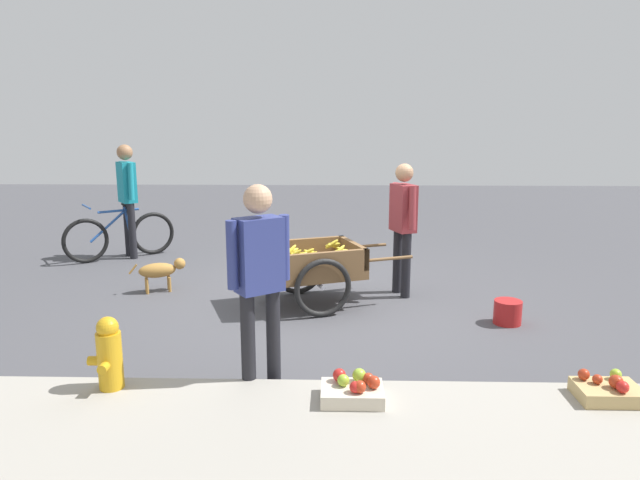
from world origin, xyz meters
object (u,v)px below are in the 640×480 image
(apple_crate, at_px, (353,399))
(bystander_person, at_px, (259,270))
(mixed_fruit_crate, at_px, (607,398))
(fire_hydrant, at_px, (110,361))
(plastic_bucket, at_px, (508,312))
(vendor_person, at_px, (403,218))
(bicycle, at_px, (120,236))
(dog, at_px, (161,270))
(fruit_cart, at_px, (310,267))
(cyclist_person, at_px, (127,190))

(apple_crate, xyz_separation_m, bystander_person, (0.70, -0.40, 0.83))
(mixed_fruit_crate, relative_size, bystander_person, 0.27)
(bystander_person, bearing_deg, mixed_fruit_crate, 172.41)
(fire_hydrant, xyz_separation_m, plastic_bucket, (-3.43, -1.78, -0.21))
(vendor_person, relative_size, bicycle, 1.14)
(dog, bearing_deg, fire_hydrant, 99.46)
(fire_hydrant, relative_size, mixed_fruit_crate, 1.52)
(bicycle, bearing_deg, vendor_person, 156.76)
(plastic_bucket, bearing_deg, apple_crate, 49.39)
(fruit_cart, xyz_separation_m, fire_hydrant, (1.38, 2.35, -0.10))
(plastic_bucket, bearing_deg, bystander_person, 33.05)
(bicycle, xyz_separation_m, plastic_bucket, (-5.01, 2.70, -0.23))
(dog, bearing_deg, plastic_bucket, 165.23)
(bicycle, height_order, cyclist_person, cyclist_person)
(fruit_cart, distance_m, apple_crate, 2.55)
(cyclist_person, height_order, plastic_bucket, cyclist_person)
(vendor_person, bearing_deg, bystander_person, 61.42)
(vendor_person, xyz_separation_m, cyclist_person, (3.90, -1.82, 0.09))
(bicycle, relative_size, dog, 2.17)
(vendor_person, relative_size, bystander_person, 0.98)
(vendor_person, distance_m, cyclist_person, 4.31)
(fire_hydrant, xyz_separation_m, mixed_fruit_crate, (-3.59, 0.08, -0.21))
(fruit_cart, distance_m, vendor_person, 1.25)
(bicycle, relative_size, fire_hydrant, 2.06)
(plastic_bucket, distance_m, apple_crate, 2.54)
(fruit_cart, xyz_separation_m, vendor_person, (-1.07, -0.40, 0.50))
(fruit_cart, xyz_separation_m, bystander_person, (0.29, 2.10, 0.53))
(dog, height_order, mixed_fruit_crate, dog)
(fire_hydrant, bearing_deg, fruit_cart, -120.40)
(fruit_cart, height_order, apple_crate, fruit_cart)
(vendor_person, bearing_deg, fire_hydrant, 48.35)
(vendor_person, bearing_deg, fruit_cart, 20.69)
(plastic_bucket, height_order, apple_crate, apple_crate)
(cyclist_person, distance_m, dog, 2.16)
(dog, height_order, apple_crate, dog)
(dog, xyz_separation_m, mixed_fruit_crate, (-4.06, 2.89, -0.15))
(bicycle, distance_m, bystander_person, 5.04)
(vendor_person, distance_m, dog, 2.99)
(bystander_person, bearing_deg, vendor_person, -118.58)
(fire_hydrant, height_order, apple_crate, fire_hydrant)
(dog, distance_m, fire_hydrant, 2.85)
(cyclist_person, height_order, bystander_person, cyclist_person)
(vendor_person, bearing_deg, plastic_bucket, 135.36)
(bicycle, bearing_deg, plastic_bucket, 151.67)
(fruit_cart, xyz_separation_m, bicycle, (2.96, -2.13, -0.08))
(mixed_fruit_crate, bearing_deg, dog, -35.45)
(bicycle, distance_m, mixed_fruit_crate, 6.90)
(apple_crate, distance_m, bystander_person, 1.15)
(vendor_person, xyz_separation_m, plastic_bucket, (-0.99, 0.97, -0.81))
(apple_crate, relative_size, mixed_fruit_crate, 1.00)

